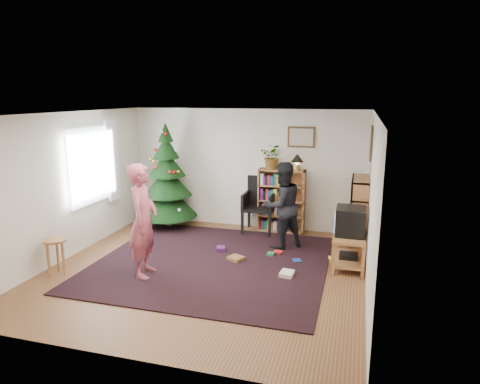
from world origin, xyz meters
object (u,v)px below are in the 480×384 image
(crt_tv, at_px, (350,221))
(person_by_chair, at_px, (282,206))
(armchair, at_px, (260,202))
(potted_plant, at_px, (273,156))
(stool, at_px, (55,247))
(table_lamp, at_px, (297,159))
(picture_back, at_px, (301,137))
(person_standing, at_px, (143,221))
(tv_stand, at_px, (349,247))
(picture_right, at_px, (371,143))
(bookshelf_back, at_px, (281,200))
(christmas_tree, at_px, (168,184))
(bookshelf_right, at_px, (359,212))

(crt_tv, distance_m, person_by_chair, 1.35)
(armchair, xyz_separation_m, potted_plant, (0.22, 0.08, 0.94))
(stool, height_order, table_lamp, table_lamp)
(picture_back, distance_m, armchair, 1.56)
(person_standing, height_order, table_lamp, person_standing)
(person_standing, bearing_deg, tv_stand, -78.00)
(person_by_chair, bearing_deg, picture_right, 152.04)
(bookshelf_back, bearing_deg, picture_back, 21.03)
(crt_tv, height_order, stool, crt_tv)
(picture_right, xyz_separation_m, bookshelf_back, (-1.68, 0.59, -1.29))
(person_standing, height_order, person_by_chair, person_standing)
(armchair, bearing_deg, christmas_tree, -172.87)
(picture_back, height_order, tv_stand, picture_back)
(crt_tv, height_order, potted_plant, potted_plant)
(picture_back, bearing_deg, stool, -135.57)
(tv_stand, xyz_separation_m, crt_tv, (-0.00, 0.00, 0.45))
(bookshelf_back, xyz_separation_m, potted_plant, (-0.20, 0.00, 0.89))
(tv_stand, height_order, crt_tv, crt_tv)
(bookshelf_back, bearing_deg, tv_stand, -47.47)
(bookshelf_back, xyz_separation_m, armchair, (-0.42, -0.08, -0.05))
(armchair, distance_m, person_standing, 2.99)
(person_standing, bearing_deg, bookshelf_back, -40.57)
(crt_tv, bearing_deg, bookshelf_back, 132.47)
(person_standing, bearing_deg, stool, 94.31)
(crt_tv, relative_size, person_standing, 0.29)
(bookshelf_right, bearing_deg, bookshelf_back, 71.28)
(bookshelf_right, relative_size, potted_plant, 2.53)
(bookshelf_back, height_order, potted_plant, potted_plant)
(christmas_tree, relative_size, bookshelf_right, 1.71)
(person_by_chair, bearing_deg, potted_plant, -111.29)
(stool, height_order, person_standing, person_standing)
(christmas_tree, bearing_deg, person_by_chair, -13.79)
(tv_stand, relative_size, potted_plant, 1.80)
(picture_right, distance_m, bookshelf_back, 2.19)
(christmas_tree, distance_m, armchair, 2.00)
(crt_tv, bearing_deg, bookshelf_right, 83.18)
(stool, bearing_deg, picture_right, 28.69)
(person_by_chair, bearing_deg, crt_tv, 112.48)
(crt_tv, bearing_deg, person_by_chair, 155.37)
(stool, xyz_separation_m, person_by_chair, (3.19, 2.16, 0.35))
(person_by_chair, bearing_deg, table_lamp, -139.24)
(bookshelf_right, height_order, person_by_chair, person_by_chair)
(table_lamp, bearing_deg, armchair, -173.29)
(crt_tv, xyz_separation_m, person_standing, (-3.06, -1.25, 0.11))
(picture_right, relative_size, armchair, 0.53)
(crt_tv, distance_m, table_lamp, 2.05)
(picture_back, xyz_separation_m, table_lamp, (-0.05, -0.14, -0.43))
(person_by_chair, height_order, table_lamp, table_lamp)
(christmas_tree, bearing_deg, armchair, 7.85)
(bookshelf_right, distance_m, stool, 5.25)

